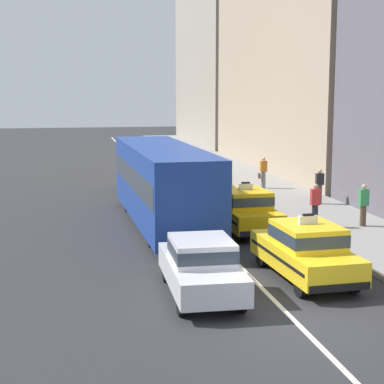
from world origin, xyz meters
name	(u,v)px	position (x,y,z in m)	size (l,w,h in m)	color
ground_plane	(298,325)	(0.00, 0.00, 0.00)	(160.00, 160.00, 0.00)	#2B2B2D
lane_stripe_left_right	(166,192)	(0.00, 20.00, 0.00)	(0.14, 80.00, 0.01)	silver
sidewalk_curb	(298,203)	(5.60, 15.00, 0.07)	(4.00, 90.00, 0.15)	gray
sedan_left_nearest	(201,265)	(-1.80, 2.52, 0.85)	(1.87, 4.34, 1.58)	black
bus_left_second	(163,181)	(-1.46, 11.53, 1.82)	(2.81, 11.26, 3.22)	black
sedan_left_third	(138,176)	(-1.45, 20.58, 0.85)	(1.80, 4.32, 1.58)	black
taxi_right_nearest	(306,250)	(1.48, 3.42, 0.88)	(1.99, 4.63, 1.96)	black
taxi_right_second	(244,209)	(1.47, 9.86, 0.88)	(1.95, 4.61, 1.96)	black
sedan_right_third	(211,186)	(1.55, 16.02, 0.85)	(1.77, 4.30, 1.58)	black
sedan_right_fourth	(193,172)	(1.80, 21.48, 0.85)	(1.86, 4.34, 1.58)	black
taxi_right_fifth	(171,161)	(1.43, 27.10, 0.88)	(1.83, 4.56, 1.96)	black
pedestrian_near_crosswalk	(363,205)	(6.14, 9.27, 0.99)	(0.36, 0.24, 1.66)	#473828
pedestrian_mid_block	(320,186)	(6.37, 14.26, 0.98)	(0.36, 0.24, 1.65)	#473828
pedestrian_by_storefront	(315,205)	(4.23, 9.51, 1.01)	(0.36, 0.24, 1.70)	#23232D
pedestrian_trailing	(263,173)	(5.24, 19.38, 1.00)	(0.47, 0.24, 1.70)	slate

